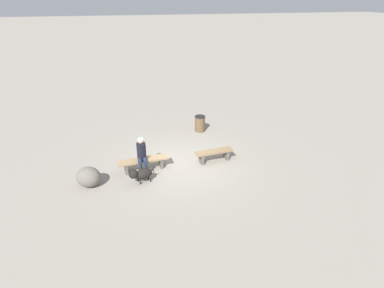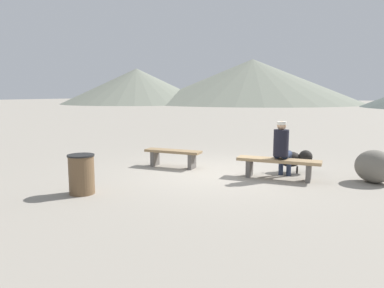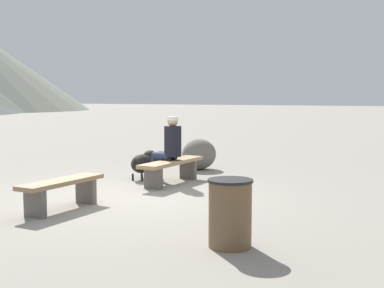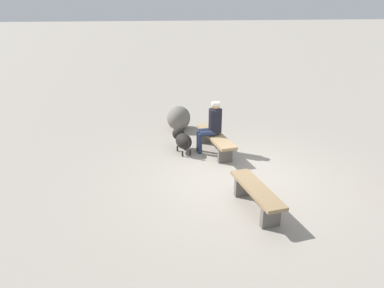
{
  "view_description": "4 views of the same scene",
  "coord_description": "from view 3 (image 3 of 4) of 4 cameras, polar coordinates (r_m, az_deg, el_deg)",
  "views": [
    {
      "loc": [
        2.31,
        10.15,
        6.01
      ],
      "look_at": [
        -0.64,
        -0.78,
        0.43
      ],
      "focal_mm": 28.14,
      "sensor_mm": 36.0,
      "label": 1
    },
    {
      "loc": [
        3.41,
        -8.08,
        1.95
      ],
      "look_at": [
        -0.5,
        -0.39,
        0.74
      ],
      "focal_mm": 33.7,
      "sensor_mm": 36.0,
      "label": 2
    },
    {
      "loc": [
        -6.57,
        -5.59,
        1.69
      ],
      "look_at": [
        0.78,
        -0.87,
        0.89
      ],
      "focal_mm": 47.09,
      "sensor_mm": 36.0,
      "label": 3
    },
    {
      "loc": [
        -6.35,
        2.48,
        3.5
      ],
      "look_at": [
        0.08,
        1.01,
        0.85
      ],
      "focal_mm": 31.66,
      "sensor_mm": 36.0,
      "label": 4
    }
  ],
  "objects": [
    {
      "name": "ground",
      "position": [
        8.8,
        -7.59,
        -6.1
      ],
      "size": [
        210.0,
        210.0,
        0.06
      ],
      "primitive_type": "cube",
      "color": "gray"
    },
    {
      "name": "bench_left",
      "position": [
        7.87,
        -14.52,
        -4.86
      ],
      "size": [
        1.56,
        0.5,
        0.46
      ],
      "rotation": [
        0.0,
        0.0,
        0.08
      ],
      "color": "#605B56",
      "rests_on": "ground"
    },
    {
      "name": "bench_right",
      "position": [
        9.94,
        -2.31,
        -2.52
      ],
      "size": [
        1.91,
        0.55,
        0.47
      ],
      "rotation": [
        0.0,
        0.0,
        0.08
      ],
      "color": "#605B56",
      "rests_on": "ground"
    },
    {
      "name": "seated_person",
      "position": [
        9.98,
        -2.56,
        -0.07
      ],
      "size": [
        0.35,
        0.64,
        1.34
      ],
      "rotation": [
        0.0,
        0.0,
        -0.04
      ],
      "color": "black",
      "rests_on": "ground"
    },
    {
      "name": "dog",
      "position": [
        10.59,
        -5.45,
        -2.05
      ],
      "size": [
        0.92,
        0.48,
        0.57
      ],
      "rotation": [
        0.0,
        0.0,
        0.17
      ],
      "color": "black",
      "rests_on": "ground"
    },
    {
      "name": "trash_bin",
      "position": [
        5.76,
        4.34,
        -7.81
      ],
      "size": [
        0.52,
        0.52,
        0.78
      ],
      "color": "brown",
      "rests_on": "ground"
    },
    {
      "name": "boulder",
      "position": [
        11.9,
        0.81,
        -1.18
      ],
      "size": [
        1.06,
        0.99,
        0.73
      ],
      "primitive_type": "ellipsoid",
      "rotation": [
        0.0,
        0.0,
        2.73
      ],
      "color": "#6B665B",
      "rests_on": "ground"
    }
  ]
}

